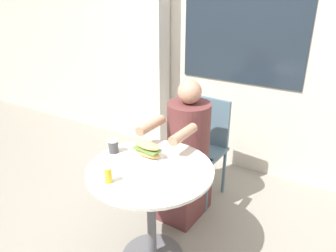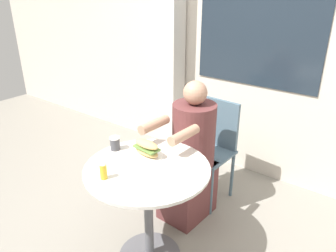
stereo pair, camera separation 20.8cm
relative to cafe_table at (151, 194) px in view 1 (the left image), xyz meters
The scene contains 8 objects.
storefront_wall 1.76m from the cafe_table, 89.99° to the left, with size 8.00×0.09×2.80m.
lattice_pillar 1.74m from the cafe_table, 121.23° to the left, with size 0.20×0.20×2.40m.
cafe_table is the anchor object (origin of this frame).
diner_chair 0.92m from the cafe_table, 92.90° to the left, with size 0.40×0.40×0.87m.
seated_diner 0.57m from the cafe_table, 95.36° to the left, with size 0.36×0.60×1.12m.
sandwich_on_plate 0.27m from the cafe_table, 131.46° to the left, with size 0.22×0.22×0.11m.
drink_cup 0.40m from the cafe_table, behind, with size 0.07×0.07×0.09m.
condiment_bottle 0.37m from the cafe_table, 115.16° to the right, with size 0.04×0.04×0.12m.
Camera 1 is at (0.97, -1.42, 1.77)m, focal length 35.00 mm.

